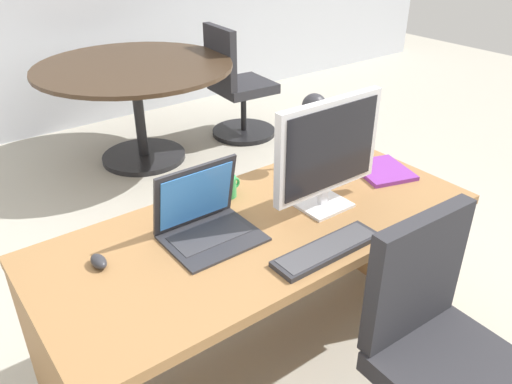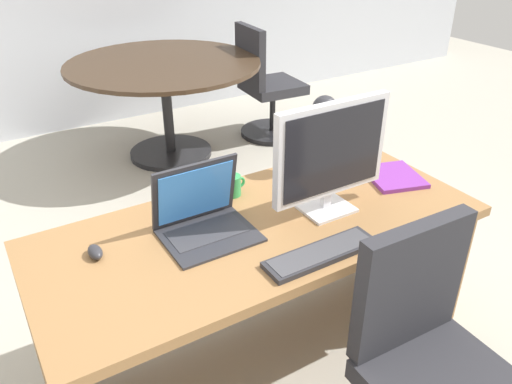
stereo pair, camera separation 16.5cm
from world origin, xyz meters
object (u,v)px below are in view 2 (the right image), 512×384
Objects in this scene: book at (394,177)px; meeting_chair_near at (266,93)px; desk at (255,259)px; monitor at (331,153)px; laptop at (201,211)px; keyboard at (321,253)px; mouse at (95,252)px; coffee_mug at (232,185)px; desk_lamp at (323,118)px; meeting_table at (165,85)px.

book is 2.30m from meeting_chair_near.
monitor is (0.28, -0.10, 0.45)m from desk.
desk is at bearing -10.17° from laptop.
mouse is at bearing 148.83° from keyboard.
book reaches higher than desk.
coffee_mug is 0.11× the size of meeting_chair_near.
laptop is 0.35× the size of meeting_chair_near.
keyboard reaches higher than desk.
mouse is 0.09× the size of meeting_chair_near.
mouse is at bearing 168.97° from monitor.
desk is 1.80× the size of meeting_chair_near.
keyboard is at bearing -127.16° from desk_lamp.
monitor is at bearing -116.83° from meeting_chair_near.
book is at bearing -4.77° from laptop.
meeting_table reaches higher than desk.
monitor reaches higher than keyboard.
laptop is at bearing 169.83° from desk.
meeting_chair_near is (0.88, -0.06, -0.19)m from meeting_table.
coffee_mug reaches higher than mouse.
monitor is 0.49m from book.
meeting_chair_near is (1.38, 1.91, -0.37)m from coffee_mug.
book is (0.42, 0.06, -0.24)m from monitor.
monitor is 0.52× the size of meeting_chair_near.
meeting_table is (0.04, 1.98, -0.39)m from desk_lamp.
desk_lamp reaches higher than laptop.
book is at bearing -85.25° from meeting_table.
monitor is 2.32m from meeting_table.
book is at bearing -4.88° from mouse.
mouse is at bearing 174.86° from laptop.
desk_lamp is (0.41, 0.53, 0.24)m from keyboard.
mouse is 0.06× the size of meeting_table.
meeting_table is at bearing 84.02° from monitor.
keyboard is 0.54m from coffee_mug.
monitor reaches higher than meeting_table.
laptop is at bearing 126.89° from keyboard.
coffee_mug is (0.02, 0.21, 0.24)m from desk.
coffee_mug is 0.07× the size of meeting_table.
keyboard is (-0.21, -0.23, -0.24)m from monitor.
desk_lamp reaches higher than meeting_chair_near.
monitor is 0.39m from keyboard.
desk is 4.86× the size of desk_lamp.
coffee_mug is at bearing 95.60° from keyboard.
book is at bearing -19.79° from coffee_mug.
coffee_mug is 2.04m from meeting_table.
monitor is 0.92m from mouse.
meeting_chair_near is at bearing 72.06° from book.
desk_lamp is 0.41m from book.
monitor is at bearing -171.91° from book.
mouse is at bearing 175.12° from book.
monitor is at bearing 48.23° from keyboard.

